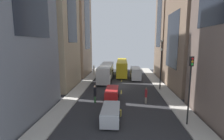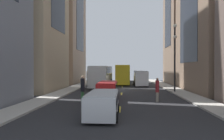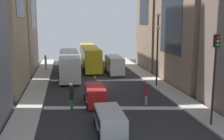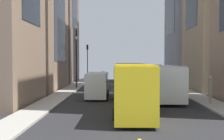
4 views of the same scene
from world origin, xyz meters
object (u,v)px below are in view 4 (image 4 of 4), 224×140
(car_silver_0, at_px, (128,77))
(pedestrian_waiting_curb, at_px, (210,88))
(streetcar_yellow, at_px, (130,82))
(traffic_light_near_corner, at_px, (87,56))
(car_red_1, at_px, (132,79))
(delivery_van_white, at_px, (97,83))
(city_bus_white, at_px, (160,78))
(pedestrian_crossing_mid, at_px, (145,77))
(pedestrian_crossing_near, at_px, (103,77))

(car_silver_0, distance_m, pedestrian_waiting_curb, 25.65)
(streetcar_yellow, height_order, traffic_light_near_corner, traffic_light_near_corner)
(car_red_1, bearing_deg, streetcar_yellow, 86.32)
(delivery_van_white, height_order, pedestrian_waiting_curb, delivery_van_white)
(city_bus_white, relative_size, delivery_van_white, 2.33)
(streetcar_yellow, bearing_deg, pedestrian_crossing_mid, -99.40)
(streetcar_yellow, distance_m, delivery_van_white, 6.64)
(delivery_van_white, bearing_deg, pedestrian_crossing_near, -89.22)
(streetcar_yellow, height_order, pedestrian_crossing_mid, streetcar_yellow)
(car_red_1, height_order, traffic_light_near_corner, traffic_light_near_corner)
(car_silver_0, relative_size, traffic_light_near_corner, 0.61)
(streetcar_yellow, bearing_deg, car_red_1, -93.68)
(streetcar_yellow, bearing_deg, pedestrian_crossing_near, -81.17)
(streetcar_yellow, relative_size, pedestrian_crossing_mid, 5.82)
(pedestrian_crossing_mid, bearing_deg, streetcar_yellow, -120.52)
(city_bus_white, distance_m, traffic_light_near_corner, 22.87)
(city_bus_white, distance_m, pedestrian_crossing_near, 16.04)
(pedestrian_crossing_near, bearing_deg, pedestrian_crossing_mid, -165.84)
(pedestrian_crossing_near, bearing_deg, delivery_van_white, 104.26)
(car_silver_0, bearing_deg, pedestrian_crossing_mid, 114.90)
(streetcar_yellow, relative_size, delivery_van_white, 2.50)
(car_silver_0, height_order, car_red_1, car_red_1)
(city_bus_white, bearing_deg, pedestrian_crossing_near, -65.15)
(pedestrian_crossing_near, bearing_deg, city_bus_white, 128.34)
(car_silver_0, xyz_separation_m, pedestrian_crossing_near, (4.30, 5.48, 0.25))
(city_bus_white, relative_size, car_silver_0, 3.16)
(streetcar_yellow, xyz_separation_m, pedestrian_waiting_curb, (-6.98, -1.71, -0.69))
(city_bus_white, distance_m, pedestrian_crossing_mid, 14.64)
(car_silver_0, bearing_deg, pedestrian_crossing_near, 51.90)
(pedestrian_crossing_near, relative_size, traffic_light_near_corner, 0.33)
(car_silver_0, relative_size, car_red_1, 0.93)
(delivery_van_white, distance_m, traffic_light_near_corner, 21.71)
(streetcar_yellow, distance_m, car_red_1, 20.23)
(delivery_van_white, distance_m, car_silver_0, 21.20)
(city_bus_white, xyz_separation_m, car_silver_0, (2.44, -20.02, -1.09))
(city_bus_white, bearing_deg, delivery_van_white, 6.79)
(delivery_van_white, bearing_deg, car_red_1, -107.01)
(delivery_van_white, height_order, car_silver_0, delivery_van_white)
(pedestrian_crossing_near, xyz_separation_m, pedestrian_waiting_curb, (-10.27, 19.45, 0.27))
(pedestrian_crossing_mid, height_order, pedestrian_waiting_curb, pedestrian_waiting_curb)
(pedestrian_crossing_mid, bearing_deg, pedestrian_crossing_near, 159.56)
(car_silver_0, height_order, traffic_light_near_corner, traffic_light_near_corner)
(city_bus_white, xyz_separation_m, streetcar_yellow, (3.45, 6.63, 0.12))
(car_red_1, xyz_separation_m, traffic_light_near_corner, (7.77, -6.91, 3.67))
(city_bus_white, xyz_separation_m, pedestrian_crossing_near, (6.73, -14.54, -0.84))
(city_bus_white, height_order, streetcar_yellow, streetcar_yellow)
(streetcar_yellow, relative_size, pedestrian_crossing_near, 6.30)
(pedestrian_crossing_near, xyz_separation_m, traffic_light_near_corner, (3.18, -5.90, 3.52))
(traffic_light_near_corner, bearing_deg, car_red_1, 138.34)
(delivery_van_white, bearing_deg, city_bus_white, -173.21)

